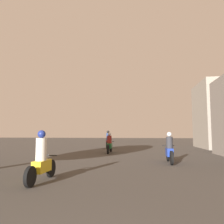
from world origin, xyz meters
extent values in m
cylinder|color=black|center=(-2.29, 6.92, 0.29)|extent=(0.10, 0.58, 0.58)
cylinder|color=black|center=(-2.29, 5.50, 0.29)|extent=(0.10, 0.58, 0.58)
cube|color=gold|center=(-2.29, 6.21, 0.47)|extent=(0.30, 0.80, 0.36)
cylinder|color=black|center=(-2.29, 6.67, 0.75)|extent=(0.60, 0.04, 0.04)
cylinder|color=silver|center=(-2.29, 6.13, 0.99)|extent=(0.32, 0.32, 0.68)
sphere|color=navy|center=(-2.29, 6.13, 1.45)|extent=(0.24, 0.24, 0.24)
cylinder|color=black|center=(2.16, 11.66, 0.33)|extent=(0.10, 0.65, 0.65)
cylinder|color=black|center=(2.16, 10.24, 0.33)|extent=(0.10, 0.65, 0.65)
cube|color=#1E389E|center=(2.16, 10.95, 0.53)|extent=(0.30, 0.79, 0.40)
cylinder|color=black|center=(2.16, 11.41, 0.83)|extent=(0.60, 0.04, 0.04)
cylinder|color=#2D2D33|center=(2.16, 10.87, 1.01)|extent=(0.32, 0.32, 0.56)
sphere|color=silver|center=(2.16, 10.87, 1.41)|extent=(0.24, 0.24, 0.24)
cylinder|color=black|center=(-1.53, 16.55, 0.33)|extent=(0.10, 0.67, 0.67)
cylinder|color=black|center=(-1.53, 15.07, 0.33)|extent=(0.10, 0.67, 0.67)
cube|color=#1E6B33|center=(-1.53, 15.81, 0.52)|extent=(0.30, 0.89, 0.37)
cylinder|color=black|center=(-1.53, 16.30, 0.81)|extent=(0.60, 0.04, 0.04)
cylinder|color=maroon|center=(-1.53, 15.73, 0.99)|extent=(0.32, 0.32, 0.56)
sphere|color=silver|center=(-1.53, 15.73, 1.39)|extent=(0.24, 0.24, 0.24)
cylinder|color=black|center=(-2.35, 21.41, 0.34)|extent=(0.10, 0.67, 0.67)
cylinder|color=black|center=(-2.35, 19.96, 0.34)|extent=(0.10, 0.67, 0.67)
cube|color=red|center=(-2.35, 20.69, 0.54)|extent=(0.30, 0.74, 0.41)
cylinder|color=black|center=(-2.35, 21.16, 0.84)|extent=(0.60, 0.04, 0.04)
cylinder|color=navy|center=(-2.35, 20.61, 1.10)|extent=(0.32, 0.32, 0.71)
sphere|color=black|center=(-2.35, 20.61, 1.57)|extent=(0.24, 0.24, 0.24)
cube|color=gray|center=(8.84, 22.07, 3.18)|extent=(4.70, 5.56, 6.36)
camera|label=1|loc=(0.73, -0.29, 1.50)|focal=35.00mm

